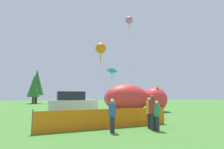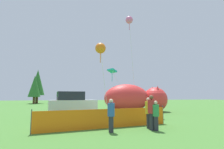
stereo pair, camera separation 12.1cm
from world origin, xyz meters
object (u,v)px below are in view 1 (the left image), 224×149
(parked_car, at_px, (72,105))
(inflatable_cat, at_px, (135,99))
(spectator_in_red_shirt, at_px, (112,114))
(spectator_in_blue_shirt, at_px, (157,114))
(folding_chair, at_px, (159,113))
(spectator_in_white_shirt, at_px, (153,111))
(kite_teal_diamond, at_px, (112,71))
(spectator_in_green_shirt, at_px, (149,111))
(kite_orange_flower, at_px, (101,48))
(kite_pink_octopus, at_px, (129,20))

(parked_car, distance_m, inflatable_cat, 7.88)
(parked_car, bearing_deg, spectator_in_red_shirt, -82.76)
(spectator_in_blue_shirt, bearing_deg, folding_chair, 62.03)
(spectator_in_white_shirt, bearing_deg, spectator_in_blue_shirt, -54.69)
(spectator_in_white_shirt, relative_size, kite_teal_diamond, 0.37)
(parked_car, bearing_deg, kite_teal_diamond, 36.21)
(spectator_in_blue_shirt, bearing_deg, spectator_in_green_shirt, 99.11)
(parked_car, relative_size, inflatable_cat, 0.55)
(spectator_in_red_shirt, height_order, kite_orange_flower, kite_orange_flower)
(kite_orange_flower, bearing_deg, inflatable_cat, 43.61)
(inflatable_cat, height_order, kite_orange_flower, kite_orange_flower)
(folding_chair, height_order, inflatable_cat, inflatable_cat)
(spectator_in_blue_shirt, height_order, kite_orange_flower, kite_orange_flower)
(parked_car, height_order, folding_chair, parked_car)
(parked_car, xyz_separation_m, inflatable_cat, (6.99, 3.61, 0.38))
(kite_orange_flower, height_order, kite_pink_octopus, kite_pink_octopus)
(spectator_in_blue_shirt, bearing_deg, inflatable_cat, 76.78)
(spectator_in_white_shirt, height_order, kite_teal_diamond, kite_teal_diamond)
(inflatable_cat, bearing_deg, kite_teal_diamond, 151.22)
(folding_chair, relative_size, spectator_in_white_shirt, 0.47)
(kite_orange_flower, bearing_deg, spectator_in_green_shirt, -67.93)
(inflatable_cat, bearing_deg, spectator_in_white_shirt, -107.31)
(parked_car, relative_size, kite_orange_flower, 0.65)
(spectator_in_red_shirt, bearing_deg, spectator_in_white_shirt, 3.25)
(kite_teal_diamond, bearing_deg, spectator_in_red_shirt, -102.23)
(kite_orange_flower, bearing_deg, folding_chair, -21.96)
(parked_car, height_order, kite_pink_octopus, kite_pink_octopus)
(spectator_in_green_shirt, bearing_deg, folding_chair, 56.10)
(inflatable_cat, relative_size, kite_orange_flower, 1.19)
(spectator_in_green_shirt, height_order, kite_orange_flower, kite_orange_flower)
(folding_chair, relative_size, kite_teal_diamond, 0.17)
(inflatable_cat, relative_size, kite_teal_diamond, 1.51)
(spectator_in_blue_shirt, relative_size, kite_pink_octopus, 0.14)
(folding_chair, height_order, kite_teal_diamond, kite_teal_diamond)
(parked_car, bearing_deg, kite_orange_flower, -29.98)
(spectator_in_green_shirt, height_order, kite_teal_diamond, kite_teal_diamond)
(kite_teal_diamond, bearing_deg, spectator_in_white_shirt, -90.85)
(spectator_in_white_shirt, distance_m, kite_teal_diamond, 11.95)
(spectator_in_red_shirt, height_order, kite_pink_octopus, kite_pink_octopus)
(parked_car, bearing_deg, folding_chair, -31.32)
(inflatable_cat, xyz_separation_m, spectator_in_green_shirt, (-2.55, -9.69, -0.50))
(kite_orange_flower, bearing_deg, spectator_in_white_shirt, -69.99)
(folding_chair, height_order, spectator_in_green_shirt, spectator_in_green_shirt)
(spectator_in_white_shirt, bearing_deg, kite_pink_octopus, 78.61)
(spectator_in_white_shirt, distance_m, spectator_in_blue_shirt, 0.30)
(spectator_in_blue_shirt, height_order, kite_pink_octopus, kite_pink_octopus)
(kite_teal_diamond, relative_size, kite_pink_octopus, 0.44)
(spectator_in_green_shirt, height_order, spectator_in_red_shirt, spectator_in_green_shirt)
(spectator_in_blue_shirt, xyz_separation_m, spectator_in_red_shirt, (-2.47, 0.08, 0.06))
(spectator_in_white_shirt, xyz_separation_m, kite_orange_flower, (-2.08, 5.72, 4.98))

